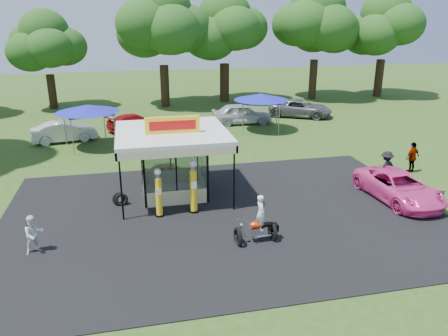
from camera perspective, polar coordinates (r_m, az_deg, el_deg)
The scene contains 24 objects.
ground at distance 18.53m, azimuth 1.42°, elevation -8.75°, with size 120.00×120.00×0.00m, color #284D18.
asphalt_apron at distance 20.26m, azimuth 0.07°, elevation -6.10°, with size 20.00×14.00×0.04m, color black.
gas_station_kiosk at distance 22.07m, azimuth -6.69°, elevation 0.86°, with size 5.40×5.40×4.18m.
gas_pump_left at distance 19.90m, azimuth -8.53°, elevation -3.37°, with size 0.43×0.43×2.33m.
gas_pump_right at distance 20.10m, azimuth -4.01°, elevation -2.58°, with size 0.48×0.48×2.58m.
motorcycle at distance 17.72m, azimuth 4.57°, elevation -7.20°, with size 1.81×0.96×2.11m.
spare_tires at distance 21.71m, azimuth -13.41°, elevation -3.99°, with size 0.78×0.50×0.66m.
a_frame_sign at distance 23.31m, azimuth 26.00°, elevation -3.45°, with size 0.57×0.65×0.94m.
kiosk_car at distance 24.57m, azimuth -7.12°, elevation -0.44°, with size 1.13×2.82×0.96m, color yellow.
pink_sedan at distance 23.25m, azimuth 21.83°, elevation -2.28°, with size 2.36×5.11×1.42m, color #FA449D.
spectator_west at distance 18.41m, azimuth -23.58°, elevation -7.94°, with size 0.76×0.59×1.56m, color white.
spectator_east_a at distance 25.14m, azimuth 20.39°, elevation 0.02°, with size 1.21×0.69×1.86m, color black.
spectator_east_b at distance 27.69m, azimuth 23.39°, elevation 1.29°, with size 1.07×0.44×1.82m, color gray.
bg_car_a at distance 33.83m, azimuth -20.13°, elevation 4.47°, with size 1.58×4.54×1.49m, color silver.
bg_car_b at distance 35.96m, azimuth -11.62°, elevation 5.92°, with size 1.82×4.46×1.29m, color #9B0B0F.
bg_car_c at distance 37.28m, azimuth 2.31°, elevation 7.12°, with size 2.06×5.11×1.74m, color silver.
bg_car_d at distance 40.54m, azimuth 9.91°, elevation 7.71°, with size 2.59×5.62×1.56m, color #575759.
tent_west at distance 31.40m, azimuth -17.43°, elevation 7.39°, with size 4.29×4.29×3.00m.
tent_east at distance 34.71m, azimuth 4.85°, elevation 9.21°, with size 4.24×4.24×2.96m.
oak_far_b at distance 46.20m, azimuth -22.18°, elevation 14.37°, with size 7.70×7.70×9.18m.
oak_far_c at distance 44.51m, azimuth -8.05°, elevation 17.31°, with size 9.80×9.80×11.55m.
oak_far_d at distance 46.94m, azimuth 0.07°, elevation 17.18°, with size 9.23×9.23×10.99m.
oak_far_e at distance 49.46m, azimuth 11.96°, elevation 17.44°, with size 9.83×9.83×11.71m.
oak_far_f at distance 52.99m, azimuth 20.20°, elevation 16.46°, with size 9.24×9.24×11.14m.
Camera 1 is at (-3.95, -15.88, 8.69)m, focal length 35.00 mm.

